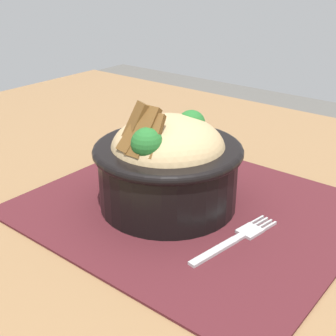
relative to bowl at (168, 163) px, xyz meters
The scene contains 4 objects.
table 0.13m from the bowl, 107.28° to the left, with size 1.28×0.89×0.71m.
placemat 0.07m from the bowl, 23.46° to the left, with size 0.39×0.34×0.00m, color #47191E.
bowl is the anchor object (origin of this frame).
fork 0.12m from the bowl, ahead, with size 0.04×0.13×0.00m.
Camera 1 is at (0.33, -0.44, 1.00)m, focal length 49.12 mm.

